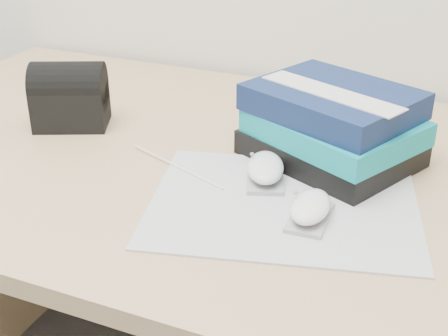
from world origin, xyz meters
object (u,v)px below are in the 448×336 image
at_px(mouse_rear, 265,169).
at_px(pouch, 70,95).
at_px(desk, 286,266).
at_px(mouse_front, 310,208).
at_px(book_stack, 333,126).

bearing_deg(mouse_rear, pouch, 170.40).
distance_m(desk, mouse_front, 0.34).
distance_m(mouse_rear, mouse_front, 0.13).
bearing_deg(book_stack, desk, 176.74).
distance_m(desk, pouch, 0.50).
distance_m(mouse_rear, book_stack, 0.14).
height_order(book_stack, pouch, book_stack).
bearing_deg(book_stack, pouch, -174.41).
bearing_deg(mouse_front, mouse_rear, 138.88).
relative_size(desk, mouse_rear, 14.14).
height_order(mouse_rear, book_stack, book_stack).
bearing_deg(mouse_rear, mouse_front, -41.12).
bearing_deg(book_stack, mouse_rear, -122.25).
xyz_separation_m(desk, mouse_rear, (-0.01, -0.12, 0.26)).
xyz_separation_m(desk, book_stack, (0.07, -0.00, 0.29)).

